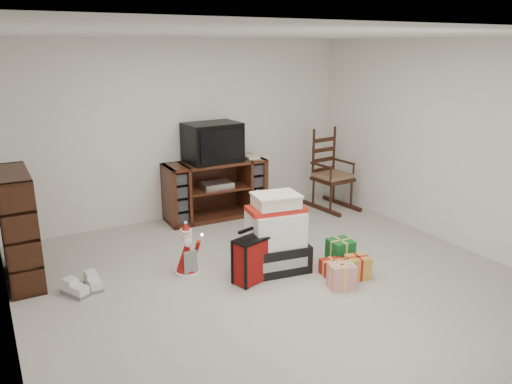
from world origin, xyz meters
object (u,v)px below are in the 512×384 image
santa_figurine (257,221)px  gift_cluster (346,266)px  mrs_claus_figurine (187,254)px  sneaker_pair (84,286)px  red_suitcase (252,260)px  tv_stand (216,189)px  bookshelf (19,229)px  crt_television (213,142)px  rocking_chair (330,180)px  teddy_bear (290,251)px  gift_pile (276,238)px

santa_figurine → gift_cluster: santa_figurine is taller
mrs_claus_figurine → sneaker_pair: (-1.07, 0.12, -0.17)m
red_suitcase → mrs_claus_figurine: 0.74m
tv_stand → red_suitcase: tv_stand is taller
tv_stand → bookshelf: bearing=-160.7°
crt_television → mrs_claus_figurine: bearing=-126.6°
rocking_chair → teddy_bear: (-1.70, -1.49, -0.27)m
tv_stand → gift_cluster: (0.40, -2.46, -0.30)m
gift_pile → red_suitcase: (-0.37, -0.14, -0.13)m
red_suitcase → mrs_claus_figurine: size_ratio=0.97×
bookshelf → crt_television: crt_television is taller
rocking_chair → crt_television: size_ratio=1.63×
rocking_chair → crt_television: 1.93m
gift_pile → sneaker_pair: 2.06m
tv_stand → teddy_bear: bearing=-87.2°
tv_stand → sneaker_pair: (-2.14, -1.43, -0.36)m
gift_pile → sneaker_pair: bearing=174.2°
sneaker_pair → crt_television: bearing=16.2°
bookshelf → tv_stand: bearing=17.6°
tv_stand → gift_pile: bearing=-93.3°
bookshelf → mrs_claus_figurine: bearing=-24.4°
teddy_bear → mrs_claus_figurine: bearing=161.9°
santa_figurine → gift_pile: bearing=-106.6°
rocking_chair → sneaker_pair: (-3.87, -1.01, -0.37)m
tv_stand → bookshelf: size_ratio=1.24×
bookshelf → sneaker_pair: (0.50, -0.59, -0.51)m
tv_stand → gift_pile: 1.94m
sneaker_pair → rocking_chair: bearing=-3.3°
teddy_bear → gift_cluster: bearing=-56.2°
santa_figurine → mrs_claus_figurine: size_ratio=1.10×
tv_stand → mrs_claus_figurine: bearing=-122.8°
bookshelf → red_suitcase: (2.09, -1.23, -0.32)m
gift_pile → red_suitcase: gift_pile is taller
bookshelf → santa_figurine: bookshelf is taller
bookshelf → mrs_claus_figurine: size_ratio=2.01×
gift_cluster → bookshelf: bearing=151.9°
bookshelf → gift_pile: 2.71m
crt_television → rocking_chair: bearing=-16.2°
mrs_claus_figurine → tv_stand: bearing=55.5°
red_suitcase → teddy_bear: bearing=-0.9°
sneaker_pair → mrs_claus_figurine: bearing=-24.3°
teddy_bear → bookshelf: bearing=158.1°
bookshelf → sneaker_pair: bookshelf is taller
santa_figurine → sneaker_pair: size_ratio=1.59×
mrs_claus_figurine → crt_television: bearing=56.2°
bookshelf → rocking_chair: bearing=5.5°
sneaker_pair → crt_television: (2.11, 1.43, 1.05)m
bookshelf → sneaker_pair: size_ratio=2.89×
mrs_claus_figurine → sneaker_pair: bearing=173.6°
teddy_bear → gift_cluster: 0.66m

